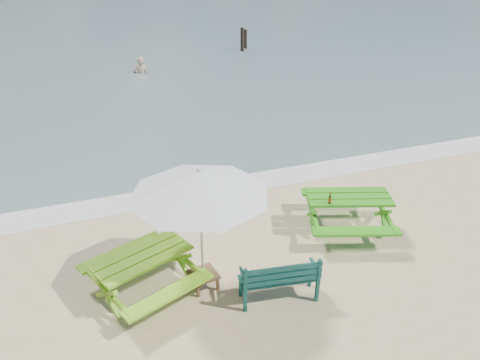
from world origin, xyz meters
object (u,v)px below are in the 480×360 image
object	(u,v)px
patio_umbrella	(199,183)
picnic_table_left	(144,275)
park_bench	(279,286)
picnic_table_right	(347,213)
swimmer	(142,78)
side_table	(203,280)
beer_bottle	(330,200)

from	to	relation	value
patio_umbrella	picnic_table_left	bearing A→B (deg)	167.76
picnic_table_left	park_bench	size ratio (longest dim) A/B	1.65
picnic_table_right	swimmer	bearing A→B (deg)	97.82
picnic_table_left	picnic_table_right	world-z (taller)	picnic_table_right
picnic_table_right	side_table	bearing A→B (deg)	-167.14
picnic_table_right	swimmer	distance (m)	14.17
patio_umbrella	beer_bottle	size ratio (longest dim) A/B	10.68
side_table	beer_bottle	distance (m)	2.88
picnic_table_left	side_table	bearing A→B (deg)	-12.24
picnic_table_left	patio_umbrella	world-z (taller)	patio_umbrella
picnic_table_right	park_bench	bearing A→B (deg)	-146.46
picnic_table_left	swimmer	world-z (taller)	picnic_table_left
picnic_table_left	side_table	world-z (taller)	picnic_table_left
picnic_table_left	patio_umbrella	distance (m)	1.93
picnic_table_left	swimmer	xyz separation A→B (m)	(2.28, 14.56, -0.59)
side_table	picnic_table_right	bearing A→B (deg)	12.86
picnic_table_right	picnic_table_left	bearing A→B (deg)	-172.77
park_bench	picnic_table_left	bearing A→B (deg)	156.46
park_bench	patio_umbrella	world-z (taller)	patio_umbrella
swimmer	picnic_table_left	bearing A→B (deg)	-98.89
picnic_table_right	park_bench	world-z (taller)	park_bench
side_table	swimmer	bearing A→B (deg)	84.90
picnic_table_right	side_table	size ratio (longest dim) A/B	4.39
picnic_table_left	park_bench	distance (m)	2.24
picnic_table_left	park_bench	xyz separation A→B (m)	(2.05, -0.89, -0.12)
patio_umbrella	swimmer	world-z (taller)	patio_umbrella
picnic_table_right	patio_umbrella	size ratio (longest dim) A/B	0.88
picnic_table_right	side_table	xyz separation A→B (m)	(-3.25, -0.74, -0.23)
picnic_table_right	beer_bottle	xyz separation A→B (m)	(-0.52, -0.13, 0.49)
side_table	swimmer	distance (m)	14.83
park_bench	patio_umbrella	distance (m)	2.20
picnic_table_left	side_table	xyz separation A→B (m)	(0.96, -0.21, -0.21)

